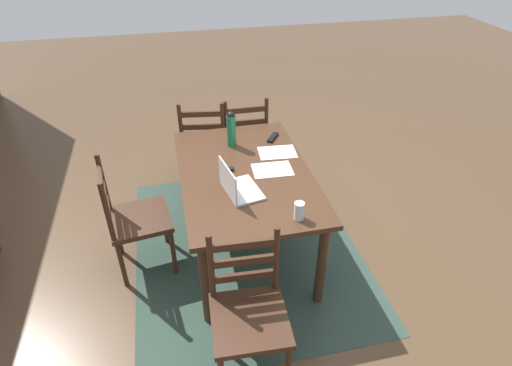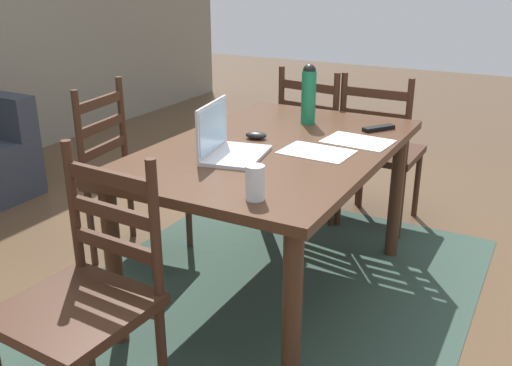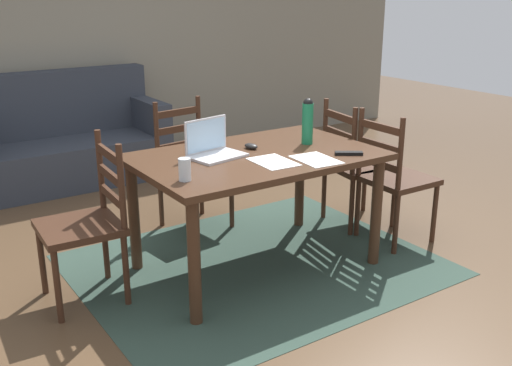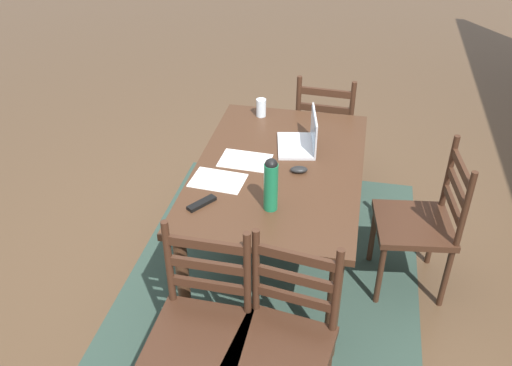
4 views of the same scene
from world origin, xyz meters
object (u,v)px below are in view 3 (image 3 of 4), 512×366
(computer_mouse, at_px, (251,146))
(water_bottle, at_px, (308,120))
(chair_right_far, at_px, (355,166))
(chair_left_far, at_px, (86,224))
(chair_far_head, at_px, (192,167))
(chair_right_near, at_px, (394,179))
(couch, at_px, (63,144))
(tv_remote, at_px, (349,153))
(dining_table, at_px, (256,169))
(drinking_glass, at_px, (185,170))
(laptop, at_px, (212,147))

(computer_mouse, bearing_deg, water_bottle, -27.01)
(chair_right_far, height_order, chair_left_far, same)
(chair_far_head, distance_m, chair_right_near, 1.47)
(computer_mouse, bearing_deg, couch, 89.88)
(computer_mouse, height_order, tv_remote, computer_mouse)
(chair_right_far, relative_size, water_bottle, 3.17)
(dining_table, relative_size, chair_right_near, 1.56)
(drinking_glass, bearing_deg, tv_remote, -5.71)
(chair_left_far, bearing_deg, couch, 76.51)
(chair_right_far, xyz_separation_m, drinking_glass, (-1.64, -0.43, 0.36))
(chair_far_head, bearing_deg, laptop, -108.02)
(chair_far_head, bearing_deg, dining_table, -89.63)
(chair_right_far, height_order, chair_far_head, same)
(dining_table, height_order, couch, couch)
(chair_left_far, bearing_deg, chair_right_far, 0.23)
(couch, distance_m, laptop, 2.44)
(chair_far_head, bearing_deg, tv_remote, -68.56)
(chair_right_near, relative_size, water_bottle, 3.17)
(dining_table, xyz_separation_m, laptop, (-0.25, 0.11, 0.15))
(dining_table, relative_size, computer_mouse, 14.86)
(chair_far_head, xyz_separation_m, drinking_glass, (-0.60, -1.08, 0.36))
(chair_far_head, xyz_separation_m, water_bottle, (0.42, -0.83, 0.45))
(chair_left_far, bearing_deg, chair_right_near, -10.49)
(laptop, xyz_separation_m, computer_mouse, (0.29, 0.01, -0.04))
(chair_left_far, bearing_deg, laptop, -5.92)
(dining_table, distance_m, tv_remote, 0.58)
(computer_mouse, bearing_deg, laptop, 169.91)
(chair_right_far, distance_m, drinking_glass, 1.73)
(chair_right_near, distance_m, tv_remote, 0.66)
(tv_remote, bearing_deg, computer_mouse, 77.24)
(chair_left_far, relative_size, laptop, 2.67)
(chair_left_far, bearing_deg, computer_mouse, -3.67)
(tv_remote, bearing_deg, chair_right_far, -12.28)
(chair_right_far, distance_m, water_bottle, 0.78)
(laptop, bearing_deg, chair_far_head, 71.98)
(dining_table, distance_m, chair_left_far, 1.07)
(chair_left_far, xyz_separation_m, water_bottle, (1.45, -0.17, 0.45))
(couch, bearing_deg, chair_right_near, -60.60)
(dining_table, xyz_separation_m, tv_remote, (0.46, -0.33, 0.10))
(chair_far_head, bearing_deg, chair_left_far, -147.19)
(chair_right_far, relative_size, laptop, 2.67)
(dining_table, relative_size, tv_remote, 8.74)
(water_bottle, xyz_separation_m, computer_mouse, (-0.38, 0.10, -0.14))
(laptop, xyz_separation_m, water_bottle, (0.67, -0.08, 0.10))
(chair_far_head, xyz_separation_m, tv_remote, (0.47, -1.19, 0.31))
(chair_left_far, xyz_separation_m, couch, (0.55, 2.30, -0.11))
(chair_right_far, relative_size, chair_far_head, 1.00)
(dining_table, xyz_separation_m, chair_left_far, (-1.03, 0.19, -0.20))
(chair_right_far, bearing_deg, computer_mouse, -175.54)
(couch, xyz_separation_m, water_bottle, (0.90, -2.47, 0.56))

